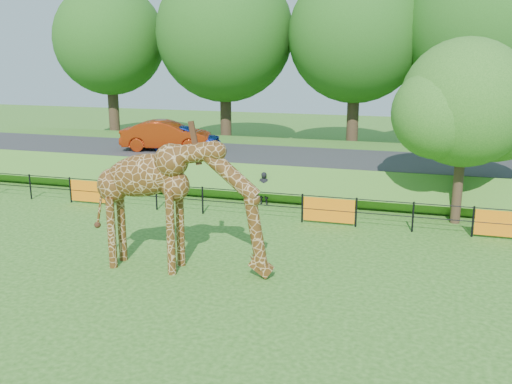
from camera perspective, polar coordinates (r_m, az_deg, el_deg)
ground at (r=15.01m, az=-9.70°, el=-10.94°), size 90.00×90.00×0.00m
giraffe at (r=16.44m, az=-7.59°, el=-1.40°), size 5.49×1.18×3.90m
perimeter_fence at (r=21.84m, az=-0.49°, el=-1.22°), size 28.07×0.10×1.10m
embankment at (r=28.88m, az=3.91°, el=2.72°), size 40.00×9.00×1.30m
road at (r=27.31m, az=3.23°, el=3.59°), size 40.00×5.00×0.12m
car_blue at (r=28.84m, az=-7.34°, el=5.48°), size 4.00×2.15×1.29m
car_red at (r=28.90m, az=-8.91°, el=5.61°), size 4.67×2.42×1.47m
visitor at (r=23.75m, az=0.79°, el=0.39°), size 0.50×0.33×1.38m
tree_east at (r=21.90m, az=20.39°, el=7.89°), size 5.40×4.71×6.76m
bg_tree_line at (r=34.42m, az=9.79°, el=15.31°), size 37.30×8.80×11.82m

